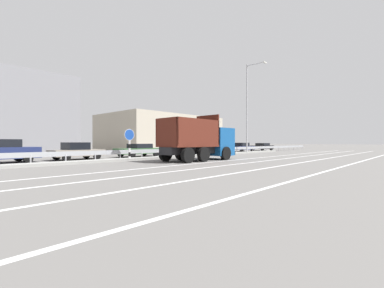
# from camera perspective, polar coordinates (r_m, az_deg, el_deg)

# --- Properties ---
(ground_plane) EXTENTS (320.00, 320.00, 0.00)m
(ground_plane) POSITION_cam_1_polar(r_m,az_deg,el_deg) (21.95, 3.65, -3.22)
(ground_plane) COLOR #605E5B
(lane_strip_0) EXTENTS (66.04, 0.16, 0.01)m
(lane_strip_0) POSITION_cam_1_polar(r_m,az_deg,el_deg) (18.35, 5.46, -3.93)
(lane_strip_0) COLOR silver
(lane_strip_0) RESTS_ON ground_plane
(lane_strip_1) EXTENTS (66.04, 0.16, 0.01)m
(lane_strip_1) POSITION_cam_1_polar(r_m,az_deg,el_deg) (17.12, 11.27, -4.25)
(lane_strip_1) COLOR silver
(lane_strip_1) RESTS_ON ground_plane
(lane_strip_2) EXTENTS (66.04, 0.16, 0.01)m
(lane_strip_2) POSITION_cam_1_polar(r_m,az_deg,el_deg) (15.94, 19.07, -4.62)
(lane_strip_2) COLOR silver
(lane_strip_2) RESTS_ON ground_plane
(lane_strip_3) EXTENTS (66.04, 0.16, 0.01)m
(lane_strip_3) POSITION_cam_1_polar(r_m,az_deg,el_deg) (15.04, 28.84, -4.95)
(lane_strip_3) COLOR silver
(lane_strip_3) RESTS_ON ground_plane
(median_island) EXTENTS (36.32, 1.10, 0.18)m
(median_island) POSITION_cam_1_polar(r_m,az_deg,el_deg) (23.88, -1.72, -2.71)
(median_island) COLOR gray
(median_island) RESTS_ON ground_plane
(median_guardrail) EXTENTS (66.04, 0.09, 0.78)m
(median_guardrail) POSITION_cam_1_polar(r_m,az_deg,el_deg) (24.55, -3.34, -1.50)
(median_guardrail) COLOR #9EA0A5
(median_guardrail) RESTS_ON ground_plane
(dump_truck) EXTENTS (6.55, 2.75, 3.51)m
(dump_truck) POSITION_cam_1_polar(r_m,az_deg,el_deg) (20.07, 2.88, 0.14)
(dump_truck) COLOR #144C8C
(dump_truck) RESTS_ON ground_plane
(median_road_sign) EXTENTS (0.86, 0.16, 2.39)m
(median_road_sign) POSITION_cam_1_polar(r_m,az_deg,el_deg) (20.05, -13.74, 0.17)
(median_road_sign) COLOR white
(median_road_sign) RESTS_ON ground_plane
(street_lamp_1) EXTENTS (0.70, 2.56, 10.99)m
(street_lamp_1) POSITION_cam_1_polar(r_m,az_deg,el_deg) (32.74, 12.38, 8.57)
(street_lamp_1) COLOR #ADADB2
(street_lamp_1) RESTS_ON ground_plane
(parked_car_2) EXTENTS (4.56, 2.27, 1.59)m
(parked_car_2) POSITION_cam_1_polar(r_m,az_deg,el_deg) (21.08, -36.90, -1.30)
(parked_car_2) COLOR navy
(parked_car_2) RESTS_ON ground_plane
(parked_car_3) EXTENTS (3.97, 2.10, 1.38)m
(parked_car_3) POSITION_cam_1_polar(r_m,az_deg,el_deg) (22.33, -24.25, -1.43)
(parked_car_3) COLOR gray
(parked_car_3) RESTS_ON ground_plane
(parked_car_4) EXTENTS (4.67, 2.13, 1.24)m
(parked_car_4) POSITION_cam_1_polar(r_m,az_deg,el_deg) (25.04, -11.70, -1.29)
(parked_car_4) COLOR #335B33
(parked_car_4) RESTS_ON ground_plane
(parked_car_5) EXTENTS (3.87, 1.90, 1.42)m
(parked_car_5) POSITION_cam_1_polar(r_m,az_deg,el_deg) (28.24, -2.54, -0.92)
(parked_car_5) COLOR black
(parked_car_5) RESTS_ON ground_plane
(parked_car_6) EXTENTS (4.74, 2.27, 1.46)m
(parked_car_6) POSITION_cam_1_polar(r_m,az_deg,el_deg) (32.93, 4.08, -0.71)
(parked_car_6) COLOR #A3A3A8
(parked_car_6) RESTS_ON ground_plane
(parked_car_7) EXTENTS (4.54, 1.91, 1.30)m
(parked_car_7) POSITION_cam_1_polar(r_m,az_deg,el_deg) (38.06, 11.03, -0.67)
(parked_car_7) COLOR navy
(parked_car_7) RESTS_ON ground_plane
(parked_car_8) EXTENTS (4.38, 2.20, 1.23)m
(parked_car_8) POSITION_cam_1_polar(r_m,az_deg,el_deg) (43.46, 15.34, -0.56)
(parked_car_8) COLOR black
(parked_car_8) RESTS_ON ground_plane
(background_building_1) EXTENTS (19.98, 13.00, 6.03)m
(background_building_1) POSITION_cam_1_polar(r_m,az_deg,el_deg) (47.45, -6.81, 2.39)
(background_building_1) COLOR #B7AD99
(background_building_1) RESTS_ON ground_plane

